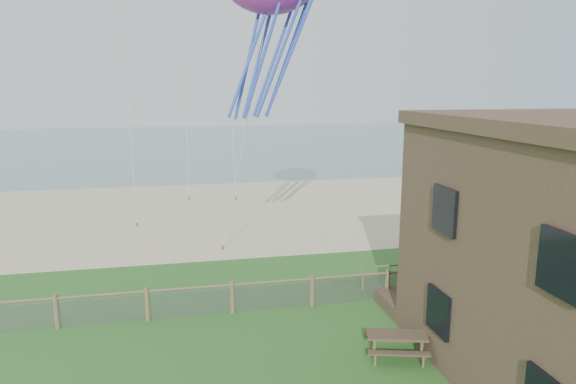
% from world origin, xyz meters
% --- Properties ---
extents(sand_beach, '(72.00, 20.00, 0.02)m').
position_xyz_m(sand_beach, '(0.00, 22.00, 0.00)').
color(sand_beach, '#C4B48D').
rests_on(sand_beach, ground).
extents(ocean, '(160.00, 68.00, 0.02)m').
position_xyz_m(ocean, '(0.00, 66.00, 0.00)').
color(ocean, slate).
rests_on(ocean, ground).
extents(chainlink_fence, '(36.20, 0.20, 1.25)m').
position_xyz_m(chainlink_fence, '(0.00, 6.00, 0.55)').
color(chainlink_fence, brown).
rests_on(chainlink_fence, ground).
extents(motel_deck, '(15.00, 2.00, 0.50)m').
position_xyz_m(motel_deck, '(13.00, 5.00, 0.25)').
color(motel_deck, brown).
rests_on(motel_deck, ground).
extents(picnic_table, '(2.11, 1.80, 0.77)m').
position_xyz_m(picnic_table, '(4.60, 1.88, 0.38)').
color(picnic_table, brown).
rests_on(picnic_table, ground).
extents(octopus_kite, '(4.62, 4.02, 7.95)m').
position_xyz_m(octopus_kite, '(2.25, 10.61, 10.66)').
color(octopus_kite, '#FF2856').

